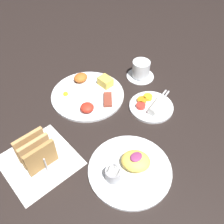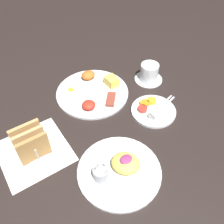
% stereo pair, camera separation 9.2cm
% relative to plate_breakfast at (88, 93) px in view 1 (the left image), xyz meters
% --- Properties ---
extents(ground_plane, '(3.00, 3.00, 0.00)m').
position_rel_plate_breakfast_xyz_m(ground_plane, '(-0.08, -0.20, -0.01)').
color(ground_plane, black).
extents(napkin_flat, '(0.22, 0.22, 0.00)m').
position_rel_plate_breakfast_xyz_m(napkin_flat, '(-0.31, -0.14, -0.01)').
color(napkin_flat, white).
rests_on(napkin_flat, ground_plane).
extents(plate_breakfast, '(0.30, 0.30, 0.05)m').
position_rel_plate_breakfast_xyz_m(plate_breakfast, '(0.00, 0.00, 0.00)').
color(plate_breakfast, white).
rests_on(plate_breakfast, ground_plane).
extents(plate_condiments, '(0.19, 0.17, 0.04)m').
position_rel_plate_breakfast_xyz_m(plate_condiments, '(0.14, -0.22, 0.00)').
color(plate_condiments, white).
rests_on(plate_condiments, ground_plane).
extents(plate_foreground, '(0.26, 0.26, 0.06)m').
position_rel_plate_breakfast_xyz_m(plate_foreground, '(-0.12, -0.36, 0.00)').
color(plate_foreground, white).
rests_on(plate_foreground, ground_plane).
extents(toast_rack, '(0.10, 0.12, 0.10)m').
position_rel_plate_breakfast_xyz_m(toast_rack, '(-0.31, -0.14, 0.04)').
color(toast_rack, '#B7B7BC').
rests_on(toast_rack, ground_plane).
extents(coffee_cup, '(0.12, 0.12, 0.08)m').
position_rel_plate_breakfast_xyz_m(coffee_cup, '(0.25, -0.06, 0.03)').
color(coffee_cup, white).
rests_on(coffee_cup, ground_plane).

